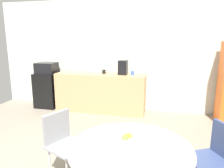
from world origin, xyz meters
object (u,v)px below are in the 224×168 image
at_px(fruit_bowl, 126,140).
at_px(chair_navy, 217,152).
at_px(mug_white, 104,72).
at_px(mug_green, 133,73).
at_px(chair_gray, 62,138).
at_px(microwave, 46,68).
at_px(round_table, 130,159).
at_px(coffee_maker, 123,67).
at_px(mini_fridge, 48,90).

bearing_deg(fruit_bowl, chair_navy, 25.48).
distance_m(mug_white, mug_green, 0.68).
bearing_deg(chair_gray, chair_navy, 2.35).
distance_m(microwave, fruit_bowl, 3.80).
bearing_deg(mug_green, microwave, 178.83).
relative_size(round_table, chair_gray, 1.40).
relative_size(mug_white, coffee_maker, 0.40).
distance_m(round_table, chair_navy, 1.00).
relative_size(round_table, fruit_bowl, 4.28).
bearing_deg(chair_navy, coffee_maker, 121.59).
xyz_separation_m(round_table, chair_navy, (0.87, 0.48, -0.09)).
height_order(chair_gray, fruit_bowl, fruit_bowl).
bearing_deg(fruit_bowl, chair_gray, 156.94).
bearing_deg(fruit_bowl, coffee_maker, 101.17).
relative_size(fruit_bowl, mug_white, 2.10).
bearing_deg(mug_green, mini_fridge, 178.83).
distance_m(mug_green, coffee_maker, 0.26).
bearing_deg(chair_navy, mini_fridge, 144.65).
distance_m(round_table, chair_gray, 1.00).
bearing_deg(mug_white, chair_gray, -86.52).
relative_size(microwave, coffee_maker, 1.50).
bearing_deg(coffee_maker, fruit_bowl, -78.83).
height_order(mini_fridge, fruit_bowl, mini_fridge).
bearing_deg(mug_white, microwave, -179.95).
distance_m(chair_navy, fruit_bowl, 1.05).
height_order(mini_fridge, mug_white, mug_white).
relative_size(mug_white, mug_green, 1.00).
distance_m(chair_gray, mug_green, 2.54).
bearing_deg(round_table, fruit_bowl, 139.58).
relative_size(mini_fridge, round_table, 0.74).
distance_m(microwave, chair_gray, 3.01).
bearing_deg(chair_navy, round_table, -151.13).
height_order(mini_fridge, chair_gray, mini_fridge).
bearing_deg(mini_fridge, fruit_bowl, -48.97).
bearing_deg(mug_white, mini_fridge, -179.95).
bearing_deg(chair_gray, mug_green, 77.92).
xyz_separation_m(fruit_bowl, coffee_maker, (-0.56, 2.86, 0.28)).
bearing_deg(chair_navy, microwave, 144.65).
distance_m(fruit_bowl, mug_white, 3.04).
height_order(round_table, fruit_bowl, fruit_bowl).
height_order(chair_gray, mug_green, mug_green).
relative_size(chair_gray, mug_green, 6.43).
xyz_separation_m(mini_fridge, mug_green, (2.15, -0.04, 0.52)).
bearing_deg(mini_fridge, coffee_maker, 0.00).
height_order(mini_fridge, round_table, mini_fridge).
relative_size(round_table, coffee_maker, 3.63).
height_order(microwave, fruit_bowl, microwave).
distance_m(chair_navy, coffee_maker, 2.89).
bearing_deg(round_table, chair_navy, 28.87).
bearing_deg(microwave, mug_white, 0.05).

